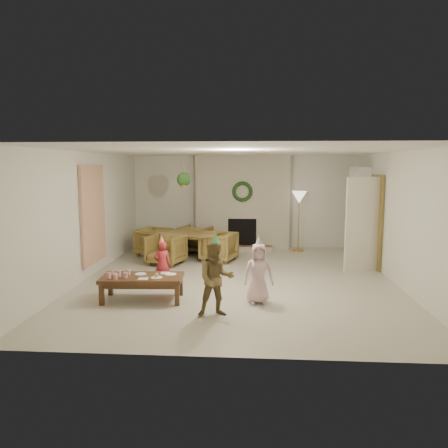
# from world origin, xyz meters

# --- Properties ---
(floor) EXTENTS (7.00, 7.00, 0.00)m
(floor) POSITION_xyz_m (0.00, 0.00, 0.00)
(floor) COLOR #B7B29E
(floor) RESTS_ON ground
(ceiling) EXTENTS (7.00, 7.00, 0.00)m
(ceiling) POSITION_xyz_m (0.00, 0.00, 2.50)
(ceiling) COLOR white
(ceiling) RESTS_ON wall_back
(wall_back) EXTENTS (7.00, 0.00, 7.00)m
(wall_back) POSITION_xyz_m (0.00, 3.50, 1.25)
(wall_back) COLOR silver
(wall_back) RESTS_ON floor
(wall_front) EXTENTS (7.00, 0.00, 7.00)m
(wall_front) POSITION_xyz_m (0.00, -3.50, 1.25)
(wall_front) COLOR silver
(wall_front) RESTS_ON floor
(wall_left) EXTENTS (0.00, 7.00, 7.00)m
(wall_left) POSITION_xyz_m (-3.00, 0.00, 1.25)
(wall_left) COLOR silver
(wall_left) RESTS_ON floor
(wall_right) EXTENTS (0.00, 7.00, 7.00)m
(wall_right) POSITION_xyz_m (3.00, 0.00, 1.25)
(wall_right) COLOR silver
(wall_right) RESTS_ON floor
(fireplace_mass) EXTENTS (2.50, 0.40, 2.50)m
(fireplace_mass) POSITION_xyz_m (0.00, 3.30, 1.25)
(fireplace_mass) COLOR #582217
(fireplace_mass) RESTS_ON floor
(fireplace_hearth) EXTENTS (1.60, 0.30, 0.12)m
(fireplace_hearth) POSITION_xyz_m (0.00, 2.95, 0.06)
(fireplace_hearth) COLOR maroon
(fireplace_hearth) RESTS_ON floor
(fireplace_firebox) EXTENTS (0.75, 0.12, 0.75)m
(fireplace_firebox) POSITION_xyz_m (0.00, 3.12, 0.45)
(fireplace_firebox) COLOR black
(fireplace_firebox) RESTS_ON floor
(fireplace_wreath) EXTENTS (0.54, 0.10, 0.54)m
(fireplace_wreath) POSITION_xyz_m (0.00, 3.07, 1.55)
(fireplace_wreath) COLOR #163815
(fireplace_wreath) RESTS_ON fireplace_mass
(floor_lamp_base) EXTENTS (0.29, 0.29, 0.03)m
(floor_lamp_base) POSITION_xyz_m (1.48, 3.00, 0.02)
(floor_lamp_base) COLOR gold
(floor_lamp_base) RESTS_ON floor
(floor_lamp_post) EXTENTS (0.03, 0.03, 1.41)m
(floor_lamp_post) POSITION_xyz_m (1.48, 3.00, 0.73)
(floor_lamp_post) COLOR gold
(floor_lamp_post) RESTS_ON floor
(floor_lamp_shade) EXTENTS (0.38, 0.38, 0.31)m
(floor_lamp_shade) POSITION_xyz_m (1.48, 3.00, 1.41)
(floor_lamp_shade) COLOR beige
(floor_lamp_shade) RESTS_ON floor_lamp_post
(bookshelf_carcass) EXTENTS (0.30, 1.00, 2.20)m
(bookshelf_carcass) POSITION_xyz_m (2.84, 2.30, 1.10)
(bookshelf_carcass) COLOR white
(bookshelf_carcass) RESTS_ON floor
(bookshelf_shelf_a) EXTENTS (0.30, 0.92, 0.03)m
(bookshelf_shelf_a) POSITION_xyz_m (2.82, 2.30, 0.45)
(bookshelf_shelf_a) COLOR white
(bookshelf_shelf_a) RESTS_ON bookshelf_carcass
(bookshelf_shelf_b) EXTENTS (0.30, 0.92, 0.03)m
(bookshelf_shelf_b) POSITION_xyz_m (2.82, 2.30, 0.85)
(bookshelf_shelf_b) COLOR white
(bookshelf_shelf_b) RESTS_ON bookshelf_carcass
(bookshelf_shelf_c) EXTENTS (0.30, 0.92, 0.03)m
(bookshelf_shelf_c) POSITION_xyz_m (2.82, 2.30, 1.25)
(bookshelf_shelf_c) COLOR white
(bookshelf_shelf_c) RESTS_ON bookshelf_carcass
(bookshelf_shelf_d) EXTENTS (0.30, 0.92, 0.03)m
(bookshelf_shelf_d) POSITION_xyz_m (2.82, 2.30, 1.65)
(bookshelf_shelf_d) COLOR white
(bookshelf_shelf_d) RESTS_ON bookshelf_carcass
(books_row_lower) EXTENTS (0.20, 0.40, 0.24)m
(books_row_lower) POSITION_xyz_m (2.80, 2.15, 0.59)
(books_row_lower) COLOR #AA421F
(books_row_lower) RESTS_ON bookshelf_shelf_a
(books_row_mid) EXTENTS (0.20, 0.44, 0.24)m
(books_row_mid) POSITION_xyz_m (2.80, 2.35, 0.99)
(books_row_mid) COLOR #255387
(books_row_mid) RESTS_ON bookshelf_shelf_b
(books_row_upper) EXTENTS (0.20, 0.36, 0.22)m
(books_row_upper) POSITION_xyz_m (2.80, 2.20, 1.38)
(books_row_upper) COLOR #A57223
(books_row_upper) RESTS_ON bookshelf_shelf_c
(door_frame) EXTENTS (0.05, 0.86, 2.04)m
(door_frame) POSITION_xyz_m (2.96, 1.20, 1.02)
(door_frame) COLOR olive
(door_frame) RESTS_ON floor
(door_leaf) EXTENTS (0.77, 0.32, 2.00)m
(door_leaf) POSITION_xyz_m (2.58, 0.82, 1.00)
(door_leaf) COLOR beige
(door_leaf) RESTS_ON floor
(curtain_panel) EXTENTS (0.06, 1.20, 2.00)m
(curtain_panel) POSITION_xyz_m (-2.96, 0.20, 1.25)
(curtain_panel) COLOR beige
(curtain_panel) RESTS_ON wall_left
(dining_table) EXTENTS (1.98, 1.48, 0.62)m
(dining_table) POSITION_xyz_m (-1.44, 1.94, 0.31)
(dining_table) COLOR olive
(dining_table) RESTS_ON floor
(dining_chair_near) EXTENTS (0.93, 0.94, 0.69)m
(dining_chair_near) POSITION_xyz_m (-1.68, 1.21, 0.34)
(dining_chair_near) COLOR olive
(dining_chair_near) RESTS_ON floor
(dining_chair_far) EXTENTS (0.93, 0.94, 0.69)m
(dining_chair_far) POSITION_xyz_m (-1.20, 2.68, 0.34)
(dining_chair_far) COLOR olive
(dining_chair_far) RESTS_ON floor
(dining_chair_left) EXTENTS (0.94, 0.93, 0.69)m
(dining_chair_left) POSITION_xyz_m (-2.18, 2.18, 0.34)
(dining_chair_left) COLOR olive
(dining_chair_left) RESTS_ON floor
(dining_chair_right) EXTENTS (0.94, 0.93, 0.69)m
(dining_chair_right) POSITION_xyz_m (-0.52, 1.64, 0.34)
(dining_chair_right) COLOR olive
(dining_chair_right) RESTS_ON floor
(hanging_plant_cord) EXTENTS (0.01, 0.01, 0.70)m
(hanging_plant_cord) POSITION_xyz_m (-1.30, 1.50, 2.15)
(hanging_plant_cord) COLOR tan
(hanging_plant_cord) RESTS_ON ceiling
(hanging_plant_pot) EXTENTS (0.16, 0.16, 0.12)m
(hanging_plant_pot) POSITION_xyz_m (-1.30, 1.50, 1.80)
(hanging_plant_pot) COLOR #AA6037
(hanging_plant_pot) RESTS_ON hanging_plant_cord
(hanging_plant_foliage) EXTENTS (0.32, 0.32, 0.32)m
(hanging_plant_foliage) POSITION_xyz_m (-1.30, 1.50, 1.92)
(hanging_plant_foliage) COLOR #1F4818
(hanging_plant_foliage) RESTS_ON hanging_plant_pot
(coffee_table_top) EXTENTS (1.38, 0.76, 0.06)m
(coffee_table_top) POSITION_xyz_m (-1.54, -1.42, 0.38)
(coffee_table_top) COLOR #4C3019
(coffee_table_top) RESTS_ON floor
(coffee_table_apron) EXTENTS (1.27, 0.65, 0.08)m
(coffee_table_apron) POSITION_xyz_m (-1.54, -1.42, 0.31)
(coffee_table_apron) COLOR #4C3019
(coffee_table_apron) RESTS_ON floor
(coffee_leg_fl) EXTENTS (0.08, 0.08, 0.35)m
(coffee_leg_fl) POSITION_xyz_m (-2.13, -1.73, 0.18)
(coffee_leg_fl) COLOR #4C3019
(coffee_leg_fl) RESTS_ON floor
(coffee_leg_fr) EXTENTS (0.08, 0.08, 0.35)m
(coffee_leg_fr) POSITION_xyz_m (-0.91, -1.65, 0.18)
(coffee_leg_fr) COLOR #4C3019
(coffee_leg_fr) RESTS_ON floor
(coffee_leg_bl) EXTENTS (0.08, 0.08, 0.35)m
(coffee_leg_bl) POSITION_xyz_m (-2.16, -1.19, 0.18)
(coffee_leg_bl) COLOR #4C3019
(coffee_leg_bl) RESTS_ON floor
(coffee_leg_br) EXTENTS (0.08, 0.08, 0.35)m
(coffee_leg_br) POSITION_xyz_m (-0.95, -1.11, 0.18)
(coffee_leg_br) COLOR #4C3019
(coffee_leg_br) RESTS_ON floor
(cup_a) EXTENTS (0.08, 0.08, 0.09)m
(cup_a) POSITION_xyz_m (-2.04, -1.61, 0.46)
(cup_a) COLOR white
(cup_a) RESTS_ON coffee_table_top
(cup_b) EXTENTS (0.08, 0.08, 0.09)m
(cup_b) POSITION_xyz_m (-2.06, -1.40, 0.46)
(cup_b) COLOR white
(cup_b) RESTS_ON coffee_table_top
(cup_c) EXTENTS (0.08, 0.08, 0.09)m
(cup_c) POSITION_xyz_m (-1.92, -1.65, 0.46)
(cup_c) COLOR white
(cup_c) RESTS_ON coffee_table_top
(cup_d) EXTENTS (0.08, 0.08, 0.09)m
(cup_d) POSITION_xyz_m (-1.93, -1.45, 0.46)
(cup_d) COLOR white
(cup_d) RESTS_ON coffee_table_top
(cup_e) EXTENTS (0.08, 0.08, 0.09)m
(cup_e) POSITION_xyz_m (-1.78, -1.56, 0.46)
(cup_e) COLOR white
(cup_e) RESTS_ON coffee_table_top
(cup_f) EXTENTS (0.08, 0.08, 0.09)m
(cup_f) POSITION_xyz_m (-1.79, -1.35, 0.46)
(cup_f) COLOR white
(cup_f) RESTS_ON coffee_table_top
(plate_a) EXTENTS (0.20, 0.20, 0.01)m
(plate_a) POSITION_xyz_m (-1.60, -1.30, 0.42)
(plate_a) COLOR white
(plate_a) RESTS_ON coffee_table_top
(plate_b) EXTENTS (0.20, 0.20, 0.01)m
(plate_b) POSITION_xyz_m (-1.28, -1.51, 0.42)
(plate_b) COLOR white
(plate_b) RESTS_ON coffee_table_top
(plate_c) EXTENTS (0.20, 0.20, 0.01)m
(plate_c) POSITION_xyz_m (-1.08, -1.29, 0.42)
(plate_c) COLOR white
(plate_c) RESTS_ON coffee_table_top
(food_scoop) EXTENTS (0.08, 0.08, 0.07)m
(food_scoop) POSITION_xyz_m (-1.28, -1.51, 0.46)
(food_scoop) COLOR tan
(food_scoop) RESTS_ON plate_b
(napkin_left) EXTENTS (0.16, 0.16, 0.01)m
(napkin_left) POSITION_xyz_m (-1.48, -1.60, 0.42)
(napkin_left) COLOR #DCA2B8
(napkin_left) RESTS_ON coffee_table_top
(napkin_right) EXTENTS (0.16, 0.16, 0.01)m
(napkin_right) POSITION_xyz_m (-1.19, -1.21, 0.42)
(napkin_right) COLOR #DCA2B8
(napkin_right) RESTS_ON coffee_table_top
(child_red) EXTENTS (0.37, 0.32, 0.86)m
(child_red) POSITION_xyz_m (-1.37, -0.62, 0.43)
(child_red) COLOR #B1262E
(child_red) RESTS_ON floor
(party_hat_red) EXTENTS (0.13, 0.13, 0.16)m
(party_hat_red) POSITION_xyz_m (-1.37, -0.62, 0.90)
(party_hat_red) COLOR #F0B250
(party_hat_red) RESTS_ON child_red
(child_plaid) EXTENTS (0.63, 0.53, 1.14)m
(child_plaid) POSITION_xyz_m (-0.25, -2.09, 0.57)
(child_plaid) COLOR brown
(child_plaid) RESTS_ON floor
(party_hat_plaid) EXTENTS (0.15, 0.15, 0.19)m
(party_hat_plaid) POSITION_xyz_m (-0.25, -2.09, 1.18)
(party_hat_plaid) COLOR #4EB66A
(party_hat_plaid) RESTS_ON child_plaid
(child_pink) EXTENTS (0.52, 0.38, 0.99)m
(child_pink) POSITION_xyz_m (0.39, -1.43, 0.49)
(child_pink) COLOR beige
(child_pink) RESTS_ON floor
(party_hat_pink) EXTENTS (0.13, 0.13, 0.18)m
(party_hat_pink) POSITION_xyz_m (0.39, -1.43, 1.03)
(party_hat_pink) COLOR silver
(party_hat_pink) RESTS_ON child_pink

